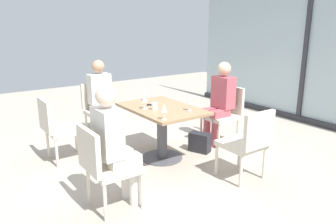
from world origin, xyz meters
The scene contains 18 objects.
ground_plane centered at (0.00, 0.00, 0.00)m, with size 12.00×12.00×0.00m, color #A89E8E.
window_wall_backdrop centered at (0.00, 3.20, 1.21)m, with size 5.33×0.10×2.70m.
dining_table_main centered at (0.00, 0.00, 0.53)m, with size 1.19×0.79×0.73m.
chair_near_window centered at (0.00, 1.17, 0.50)m, with size 0.46×0.51×0.87m.
chair_side_end centered at (-1.37, -0.31, 0.50)m, with size 0.50×0.46×0.87m.
chair_front_right centered at (0.74, -1.17, 0.50)m, with size 0.46×0.50×0.87m.
chair_front_left centered at (-0.74, -1.17, 0.50)m, with size 0.46×0.50×0.87m.
chair_far_right centered at (1.10, 0.46, 0.50)m, with size 0.50×0.46×0.87m.
person_near_window centered at (0.00, 1.07, 0.70)m, with size 0.34×0.39×1.26m.
person_side_end centered at (-1.26, -0.31, 0.70)m, with size 0.39×0.34×1.26m.
person_front_right centered at (0.74, -1.07, 0.70)m, with size 0.34×0.39×1.26m.
wine_glass_0 centered at (-0.07, -0.23, 0.86)m, with size 0.07×0.07×0.18m.
wine_glass_1 centered at (-0.46, 0.04, 0.86)m, with size 0.07×0.07×0.18m.
wine_glass_2 centered at (0.34, 0.20, 0.86)m, with size 0.07×0.07×0.18m.
wine_glass_3 centered at (0.49, -0.30, 0.86)m, with size 0.07×0.07×0.18m.
coffee_cup centered at (0.04, -0.14, 0.78)m, with size 0.08×0.08×0.09m, color white.
cell_phone_on_table centered at (-0.18, -0.04, 0.73)m, with size 0.07×0.14×0.01m, color black.
handbag_0 centered at (0.11, 0.59, 0.14)m, with size 0.30×0.16×0.28m, color #232328.
Camera 1 is at (3.49, -2.36, 1.81)m, focal length 34.95 mm.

